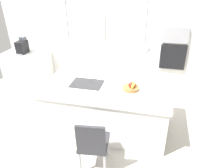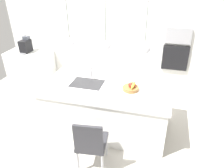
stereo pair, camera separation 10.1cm
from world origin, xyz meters
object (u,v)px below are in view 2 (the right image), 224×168
(coffee_machine, at_px, (26,46))
(chair_near, at_px, (91,142))
(microwave, at_px, (178,36))
(oven, at_px, (175,58))
(fruit_bowl, at_px, (131,87))

(coffee_machine, xyz_separation_m, chair_near, (2.48, -2.25, -0.49))
(microwave, height_order, oven, microwave)
(coffee_machine, bearing_deg, fruit_bowl, -24.52)
(fruit_bowl, relative_size, oven, 0.48)
(fruit_bowl, distance_m, coffee_machine, 3.16)
(oven, bearing_deg, microwave, 0.00)
(coffee_machine, distance_m, chair_near, 3.38)
(coffee_machine, height_order, microwave, microwave)
(coffee_machine, distance_m, oven, 3.60)
(oven, height_order, chair_near, oven)
(fruit_bowl, distance_m, microwave, 1.82)
(fruit_bowl, distance_m, chair_near, 1.11)
(coffee_machine, xyz_separation_m, microwave, (3.59, 0.30, 0.43))
(chair_near, bearing_deg, fruit_bowl, 67.09)
(fruit_bowl, bearing_deg, chair_near, -112.91)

